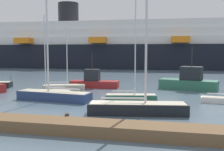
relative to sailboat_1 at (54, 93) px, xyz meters
name	(u,v)px	position (x,y,z in m)	size (l,w,h in m)	color
ground_plane	(87,112)	(4.34, -3.59, -0.68)	(600.00, 600.00, 0.00)	slate
dock_pier	(61,126)	(4.34, -8.56, -0.34)	(25.47, 1.98, 0.80)	brown
sailboat_1	(54,93)	(0.00, 0.00, 0.00)	(7.26, 2.58, 13.67)	navy
sailboat_2	(49,91)	(-1.88, 3.00, -0.31)	(4.65, 2.16, 8.19)	gray
sailboat_3	(64,87)	(-1.55, 6.27, -0.29)	(5.05, 2.73, 7.25)	#BCB29E
sailboat_4	(138,106)	(8.17, -3.62, -0.08)	(7.26, 2.64, 11.22)	black
sailboat_6	(131,96)	(6.97, 1.56, -0.23)	(4.84, 1.97, 9.38)	#2D6B51
fishing_boat_1	(94,81)	(1.26, 9.08, 0.08)	(6.08, 2.00, 4.40)	maroon
fishing_boat_2	(189,82)	(12.77, 9.68, 0.28)	(6.96, 4.05, 5.04)	#2D6B51
channel_buoy_0	(11,83)	(-10.31, 9.08, -0.41)	(0.51, 0.51, 1.27)	orange
cruise_ship	(140,47)	(2.84, 48.62, 4.98)	(113.00, 20.23, 17.90)	black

